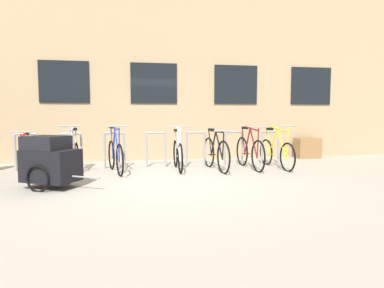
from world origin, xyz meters
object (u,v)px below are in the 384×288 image
object	(u,v)px
bicycle_yellow	(276,152)
bicycle_white	(178,154)
bicycle_blue	(115,155)
bicycle_red	(25,158)
bike_trailer	(50,161)
bicycle_black	(216,153)
bicycle_maroon	(250,152)
planter_box	(307,148)
bicycle_silver	(73,156)

from	to	relation	value
bicycle_yellow	bicycle_white	xyz separation A→B (m)	(-2.41, 0.12, 0.00)
bicycle_yellow	bicycle_blue	bearing A→B (deg)	179.36
bicycle_red	bike_trailer	size ratio (longest dim) A/B	1.20
bicycle_black	bicycle_maroon	bearing A→B (deg)	4.34
bicycle_black	planter_box	distance (m)	3.64
bicycle_black	bike_trailer	world-z (taller)	bicycle_black
bicycle_silver	planter_box	xyz separation A→B (m)	(6.47, 1.50, -0.08)
bicycle_blue	planter_box	size ratio (longest dim) A/B	2.38
bicycle_red	bicycle_yellow	size ratio (longest dim) A/B	0.97
bicycle_black	bicycle_maroon	distance (m)	0.86
bicycle_blue	planter_box	bearing A→B (deg)	15.34
bicycle_yellow	bicycle_silver	distance (m)	4.75
bicycle_red	planter_box	size ratio (longest dim) A/B	2.43
bicycle_red	bike_trailer	xyz separation A→B (m)	(0.85, -1.49, 0.12)
bicycle_blue	bicycle_white	size ratio (longest dim) A/B	1.01
bicycle_blue	bicycle_silver	size ratio (longest dim) A/B	1.02
bicycle_red	bicycle_maroon	xyz separation A→B (m)	(5.07, -0.08, 0.04)
bicycle_white	bicycle_maroon	size ratio (longest dim) A/B	0.93
bicycle_yellow	planter_box	bearing A→B (deg)	42.39
bicycle_black	bicycle_white	world-z (taller)	bicycle_white
bicycle_blue	bicycle_maroon	xyz separation A→B (m)	(3.17, -0.03, 0.01)
bicycle_red	bike_trailer	distance (m)	1.72
bicycle_yellow	planter_box	world-z (taller)	bicycle_yellow
bicycle_red	planter_box	distance (m)	7.61
bicycle_yellow	bicycle_white	distance (m)	2.42
planter_box	bicycle_maroon	bearing A→B (deg)	-146.99
bicycle_silver	bicycle_maroon	distance (m)	4.08
bicycle_red	bicycle_white	xyz separation A→B (m)	(3.34, 0.03, 0.02)
bicycle_black	bike_trailer	xyz separation A→B (m)	(-3.36, -1.34, 0.08)
bicycle_black	bicycle_yellow	xyz separation A→B (m)	(1.54, 0.05, -0.02)
bicycle_black	bicycle_maroon	xyz separation A→B (m)	(0.86, 0.07, 0.00)
bicycle_black	bike_trailer	bearing A→B (deg)	-158.18
bicycle_yellow	bike_trailer	distance (m)	5.09
bicycle_red	bicycle_yellow	world-z (taller)	bicycle_yellow
bicycle_silver	bike_trailer	size ratio (longest dim) A/B	1.15
planter_box	bicycle_blue	bearing A→B (deg)	-164.66
bicycle_silver	bicycle_maroon	xyz separation A→B (m)	(4.07, -0.05, 0.02)
bicycle_yellow	bicycle_maroon	bearing A→B (deg)	179.00
bicycle_black	planter_box	world-z (taller)	bicycle_black
bicycle_red	bicycle_silver	size ratio (longest dim) A/B	1.04
bicycle_white	bicycle_silver	bearing A→B (deg)	-178.64
bicycle_silver	bicycle_maroon	world-z (taller)	bicycle_silver
bicycle_black	bicycle_silver	world-z (taller)	bicycle_silver
bicycle_blue	bicycle_silver	bearing A→B (deg)	178.68
bicycle_blue	bicycle_white	distance (m)	1.43
bicycle_blue	bike_trailer	world-z (taller)	bicycle_blue
bicycle_red	bicycle_maroon	bearing A→B (deg)	-0.90
bike_trailer	planter_box	bearing A→B (deg)	24.15
bicycle_yellow	bicycle_maroon	xyz separation A→B (m)	(-0.68, 0.01, 0.02)
bicycle_yellow	planter_box	xyz separation A→B (m)	(1.72, 1.57, -0.08)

